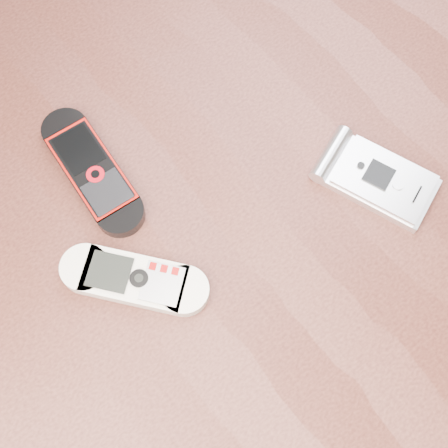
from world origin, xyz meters
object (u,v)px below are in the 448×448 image
nokia_white (135,280)px  motorola_razr (380,180)px  nokia_black_red (92,171)px  table (221,264)px

nokia_white → motorola_razr: (0.25, -0.07, 0.00)m
nokia_black_red → table: bearing=-59.7°
motorola_razr → nokia_black_red: bearing=118.7°
nokia_white → motorola_razr: bearing=-54.0°
table → nokia_black_red: 0.18m
motorola_razr → nokia_white: bearing=144.1°
table → motorola_razr: motorola_razr is taller
nokia_white → nokia_black_red: same height
nokia_white → motorola_razr: size_ratio=1.18×
nokia_black_red → nokia_white: bearing=-100.9°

